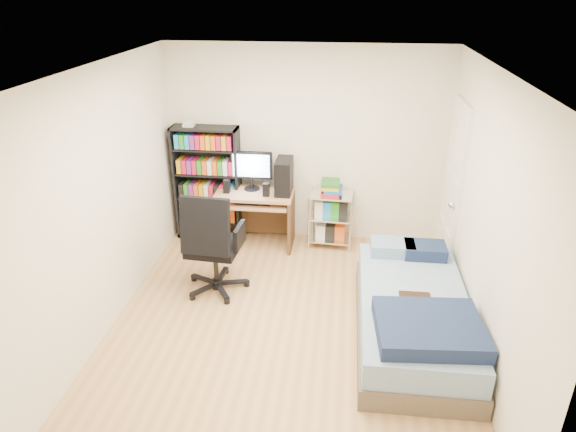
# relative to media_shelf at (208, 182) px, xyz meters

# --- Properties ---
(room) EXTENTS (3.58, 4.08, 2.58)m
(room) POSITION_rel_media_shelf_xyz_m (1.26, -1.84, 0.48)
(room) COLOR tan
(room) RESTS_ON ground
(media_shelf) EXTENTS (0.84, 0.28, 1.56)m
(media_shelf) POSITION_rel_media_shelf_xyz_m (0.00, 0.00, 0.00)
(media_shelf) COLOR black
(media_shelf) RESTS_ON room
(computer_desk) EXTENTS (0.97, 0.57, 1.23)m
(computer_desk) POSITION_rel_media_shelf_xyz_m (0.74, -0.13, -0.11)
(computer_desk) COLOR tan
(computer_desk) RESTS_ON room
(office_chair) EXTENTS (0.76, 0.76, 1.19)m
(office_chair) POSITION_rel_media_shelf_xyz_m (0.39, -1.33, -0.39)
(office_chair) COLOR black
(office_chair) RESTS_ON room
(wire_cart) EXTENTS (0.57, 0.43, 0.88)m
(wire_cart) POSITION_rel_media_shelf_xyz_m (1.62, -0.08, -0.20)
(wire_cart) COLOR silver
(wire_cart) RESTS_ON room
(bed) EXTENTS (1.03, 2.07, 0.59)m
(bed) POSITION_rel_media_shelf_xyz_m (2.48, -1.91, -0.51)
(bed) COLOR brown
(bed) RESTS_ON room
(door) EXTENTS (0.12, 0.80, 2.00)m
(door) POSITION_rel_media_shelf_xyz_m (2.98, -0.49, 0.23)
(door) COLOR silver
(door) RESTS_ON room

